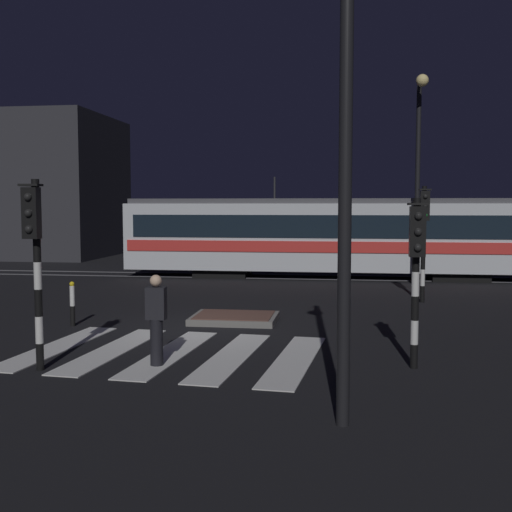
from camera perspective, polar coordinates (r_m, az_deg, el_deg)
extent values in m
plane|color=black|center=(15.66, -4.95, -6.43)|extent=(120.00, 120.00, 0.00)
cube|color=#59595E|center=(25.93, 0.28, -2.00)|extent=(80.00, 0.12, 0.03)
cube|color=#59595E|center=(27.35, 0.69, -1.66)|extent=(80.00, 0.12, 0.03)
cube|color=silver|center=(14.17, -17.33, -7.76)|extent=(1.06, 4.26, 0.02)
cube|color=silver|center=(13.58, -12.68, -8.19)|extent=(1.06, 4.26, 0.02)
cube|color=silver|center=(13.10, -7.63, -8.60)|extent=(1.06, 4.26, 0.02)
cube|color=silver|center=(12.72, -2.22, -8.96)|extent=(1.06, 4.26, 0.02)
cube|color=silver|center=(12.46, 3.47, -9.26)|extent=(1.06, 4.26, 0.02)
cube|color=slate|center=(16.44, -1.93, -5.61)|extent=(2.15, 1.69, 0.16)
cube|color=brown|center=(16.43, -1.93, -5.30)|extent=(1.94, 1.52, 0.02)
cylinder|color=black|center=(12.31, -18.78, -8.54)|extent=(0.14, 0.14, 0.49)
cylinder|color=white|center=(12.21, -18.84, -6.28)|extent=(0.14, 0.14, 0.49)
cylinder|color=black|center=(12.13, -18.90, -4.00)|extent=(0.14, 0.14, 0.49)
cylinder|color=white|center=(12.06, -18.96, -1.68)|extent=(0.14, 0.14, 0.49)
cylinder|color=black|center=(12.02, -19.02, 0.65)|extent=(0.14, 0.14, 0.49)
cylinder|color=white|center=(12.00, -19.08, 3.00)|extent=(0.14, 0.14, 0.49)
cylinder|color=black|center=(12.00, -19.14, 5.35)|extent=(0.14, 0.14, 0.49)
cube|color=black|center=(11.85, -19.47, 3.64)|extent=(0.28, 0.20, 0.90)
sphere|color=black|center=(11.75, -19.76, 5.00)|extent=(0.14, 0.14, 0.14)
sphere|color=black|center=(11.75, -19.72, 3.63)|extent=(0.14, 0.14, 0.14)
sphere|color=black|center=(11.76, -19.68, 2.27)|extent=(0.14, 0.14, 0.14)
cube|color=black|center=(11.85, -19.54, 6.01)|extent=(0.36, 0.24, 0.04)
cylinder|color=black|center=(12.15, 13.96, -8.71)|extent=(0.14, 0.14, 0.45)
cylinder|color=white|center=(12.06, 14.00, -6.65)|extent=(0.14, 0.14, 0.45)
cylinder|color=black|center=(11.98, 14.04, -4.56)|extent=(0.14, 0.14, 0.45)
cylinder|color=white|center=(11.92, 14.08, -2.44)|extent=(0.14, 0.14, 0.45)
cylinder|color=black|center=(11.88, 14.13, -0.31)|extent=(0.14, 0.14, 0.45)
cylinder|color=white|center=(11.85, 14.17, 1.83)|extent=(0.14, 0.14, 0.45)
cylinder|color=black|center=(11.84, 14.21, 3.99)|extent=(0.14, 0.14, 0.45)
cube|color=black|center=(11.68, 14.26, 2.13)|extent=(0.28, 0.20, 0.90)
sphere|color=black|center=(11.56, 14.35, 3.49)|extent=(0.14, 0.14, 0.14)
sphere|color=black|center=(11.57, 14.32, 2.10)|extent=(0.14, 0.14, 0.14)
sphere|color=black|center=(11.58, 14.29, 0.72)|extent=(0.14, 0.14, 0.14)
cube|color=black|center=(11.67, 14.31, 4.53)|extent=(0.36, 0.24, 0.04)
cylinder|color=black|center=(20.26, 14.66, -3.32)|extent=(0.14, 0.14, 0.51)
cylinder|color=white|center=(20.20, 14.69, -1.89)|extent=(0.14, 0.14, 0.51)
cylinder|color=black|center=(20.15, 14.72, -0.45)|extent=(0.14, 0.14, 0.51)
cylinder|color=white|center=(20.11, 14.75, 1.00)|extent=(0.14, 0.14, 0.51)
cylinder|color=black|center=(20.09, 14.78, 2.45)|extent=(0.14, 0.14, 0.51)
cylinder|color=white|center=(20.08, 14.81, 3.90)|extent=(0.14, 0.14, 0.51)
cylinder|color=black|center=(20.08, 14.84, 5.35)|extent=(0.14, 0.14, 0.51)
cube|color=black|center=(19.91, 14.88, 4.37)|extent=(0.28, 0.20, 0.90)
sphere|color=black|center=(19.80, 14.93, 5.18)|extent=(0.14, 0.14, 0.14)
sphere|color=black|center=(19.80, 14.92, 4.36)|extent=(0.14, 0.14, 0.14)
sphere|color=green|center=(19.80, 14.90, 3.55)|extent=(0.14, 0.14, 0.14)
cube|color=black|center=(19.91, 14.91, 5.78)|extent=(0.36, 0.24, 0.04)
cylinder|color=black|center=(24.48, 14.26, 6.29)|extent=(0.18, 0.18, 7.55)
cylinder|color=black|center=(24.43, 14.55, 14.97)|extent=(0.10, 0.90, 0.10)
sphere|color=#F9E08C|center=(23.97, 14.67, 14.97)|extent=(0.44, 0.44, 0.44)
cylinder|color=black|center=(8.55, 8.01, 7.86)|extent=(0.18, 0.18, 6.97)
cube|color=silver|center=(26.28, 7.33, 1.74)|extent=(17.41, 2.50, 2.70)
cube|color=red|center=(25.03, 7.29, 0.80)|extent=(17.06, 0.04, 0.44)
cube|color=red|center=(27.57, 7.36, 1.14)|extent=(17.06, 0.04, 0.44)
cube|color=black|center=(25.00, 7.31, 2.63)|extent=(16.54, 0.03, 0.90)
cube|color=#4C4C51|center=(26.25, 7.37, 4.90)|extent=(17.06, 2.30, 0.20)
cylinder|color=#262628|center=(26.42, 1.67, 6.02)|extent=(0.08, 0.08, 1.00)
cube|color=black|center=(26.77, 17.61, -1.66)|extent=(2.20, 2.00, 0.35)
cube|color=black|center=(26.88, -2.96, -1.43)|extent=(2.20, 2.00, 0.35)
cylinder|color=black|center=(12.05, -8.89, -7.68)|extent=(0.24, 0.24, 0.88)
cube|color=black|center=(11.91, -8.94, -4.20)|extent=(0.36, 0.22, 0.60)
sphere|color=beige|center=(11.86, -8.96, -2.20)|extent=(0.22, 0.22, 0.22)
cylinder|color=black|center=(16.44, -16.10, -5.18)|extent=(0.12, 0.12, 0.50)
cylinder|color=white|center=(16.36, -16.14, -3.46)|extent=(0.12, 0.12, 0.50)
sphere|color=yellow|center=(16.33, -16.16, -2.42)|extent=(0.12, 0.12, 0.12)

